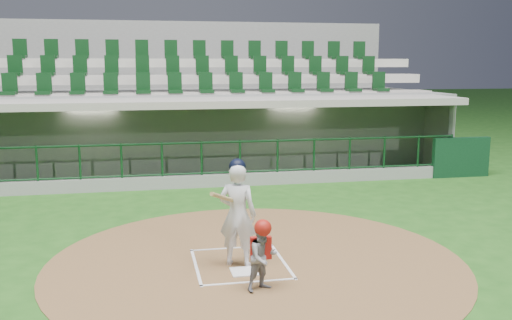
# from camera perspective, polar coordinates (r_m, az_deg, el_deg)

# --- Properties ---
(ground) EXTENTS (120.00, 120.00, 0.00)m
(ground) POSITION_cam_1_polar(r_m,az_deg,el_deg) (10.17, -1.89, -9.84)
(ground) COLOR #1D4E16
(ground) RESTS_ON ground
(dirt_circle) EXTENTS (7.20, 7.20, 0.01)m
(dirt_circle) POSITION_cam_1_polar(r_m,az_deg,el_deg) (10.03, 0.01, -10.07)
(dirt_circle) COLOR brown
(dirt_circle) RESTS_ON ground
(home_plate) EXTENTS (0.43, 0.43, 0.02)m
(home_plate) POSITION_cam_1_polar(r_m,az_deg,el_deg) (9.51, -1.19, -11.10)
(home_plate) COLOR white
(home_plate) RESTS_ON dirt_circle
(batter_box_chalk) EXTENTS (1.55, 1.80, 0.01)m
(batter_box_chalk) POSITION_cam_1_polar(r_m,az_deg,el_deg) (9.89, -1.61, -10.32)
(batter_box_chalk) COLOR white
(batter_box_chalk) RESTS_ON ground
(dugout_structure) EXTENTS (16.40, 3.70, 3.00)m
(dugout_structure) POSITION_cam_1_polar(r_m,az_deg,el_deg) (17.52, -5.77, 1.65)
(dugout_structure) COLOR slate
(dugout_structure) RESTS_ON ground
(seating_deck) EXTENTS (17.00, 6.72, 5.15)m
(seating_deck) POSITION_cam_1_polar(r_m,az_deg,el_deg) (20.52, -6.92, 4.09)
(seating_deck) COLOR slate
(seating_deck) RESTS_ON ground
(batter) EXTENTS (0.92, 0.96, 1.83)m
(batter) POSITION_cam_1_polar(r_m,az_deg,el_deg) (9.57, -1.86, -5.28)
(batter) COLOR silver
(batter) RESTS_ON dirt_circle
(catcher) EXTENTS (0.61, 0.55, 1.10)m
(catcher) POSITION_cam_1_polar(r_m,az_deg,el_deg) (8.65, 0.68, -9.44)
(catcher) COLOR gray
(catcher) RESTS_ON dirt_circle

